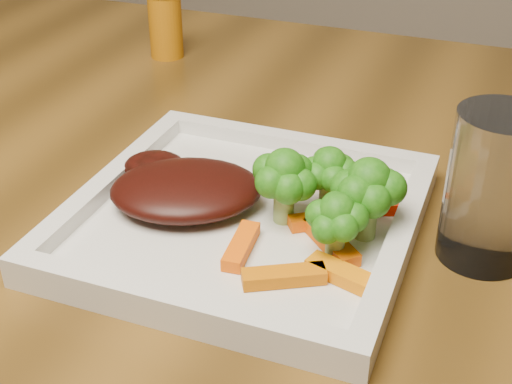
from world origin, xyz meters
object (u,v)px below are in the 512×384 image
(spice_shaker, at_px, (165,22))
(drinking_glass, at_px, (493,188))
(plate, at_px, (245,222))
(steak, at_px, (186,190))

(spice_shaker, height_order, drinking_glass, drinking_glass)
(drinking_glass, bearing_deg, spice_shaker, 144.73)
(plate, relative_size, drinking_glass, 2.25)
(steak, relative_size, drinking_glass, 1.05)
(steak, xyz_separation_m, spice_shaker, (-0.19, 0.34, 0.02))
(drinking_glass, bearing_deg, steak, -171.76)
(spice_shaker, distance_m, drinking_glass, 0.52)
(spice_shaker, xyz_separation_m, drinking_glass, (0.43, -0.30, 0.01))
(steak, bearing_deg, drinking_glass, 8.24)
(plate, distance_m, steak, 0.06)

